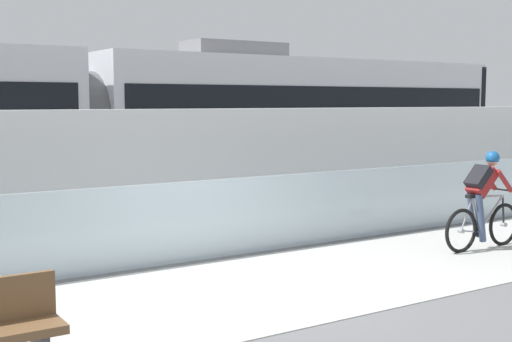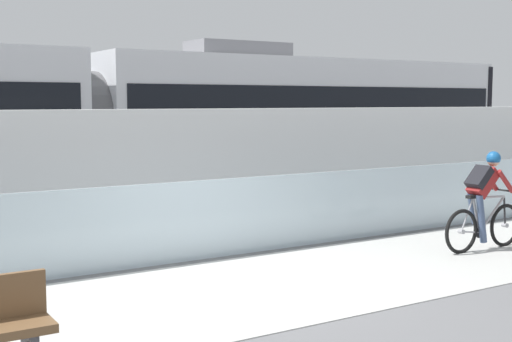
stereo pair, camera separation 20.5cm
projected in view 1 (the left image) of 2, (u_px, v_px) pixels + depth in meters
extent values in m
plane|color=slate|center=(246.00, 291.00, 8.81)|extent=(200.00, 200.00, 0.00)
cube|color=beige|center=(246.00, 290.00, 8.81)|extent=(32.00, 3.20, 0.01)
cube|color=silver|center=(180.00, 222.00, 10.29)|extent=(32.00, 0.05, 1.22)
cube|color=white|center=(132.00, 176.00, 11.74)|extent=(32.00, 0.36, 2.28)
cube|color=#595654|center=(85.00, 221.00, 13.93)|extent=(32.00, 0.08, 0.01)
cube|color=#595654|center=(64.00, 211.00, 15.13)|extent=(32.00, 0.08, 0.01)
cube|color=silver|center=(301.00, 122.00, 17.56)|extent=(11.00, 2.50, 3.10)
cube|color=black|center=(301.00, 108.00, 17.52)|extent=(10.56, 2.54, 1.04)
cube|color=#19599E|center=(301.00, 175.00, 17.70)|extent=(10.78, 2.53, 0.28)
cube|color=slate|center=(235.00, 50.00, 16.31)|extent=(2.40, 1.10, 0.36)
cube|color=#232326|center=(178.00, 191.00, 15.81)|extent=(1.40, 1.88, 0.20)
cylinder|color=black|center=(192.00, 197.00, 15.22)|extent=(0.60, 0.10, 0.60)
cylinder|color=black|center=(164.00, 190.00, 16.42)|extent=(0.60, 0.10, 0.60)
cube|color=#232326|center=(400.00, 174.00, 19.61)|extent=(1.40, 1.88, 0.20)
cylinder|color=black|center=(419.00, 178.00, 19.02)|extent=(0.60, 0.10, 0.60)
cylinder|color=black|center=(382.00, 173.00, 20.22)|extent=(0.60, 0.10, 0.60)
cube|color=black|center=(448.00, 119.00, 20.50)|extent=(0.16, 2.54, 2.94)
cylinder|color=#59595B|center=(81.00, 126.00, 14.45)|extent=(0.60, 2.30, 2.30)
torus|color=black|center=(504.00, 224.00, 11.53)|extent=(0.72, 0.06, 0.72)
cylinder|color=#99999E|center=(504.00, 224.00, 11.53)|extent=(0.07, 0.10, 0.07)
torus|color=black|center=(461.00, 231.00, 10.96)|extent=(0.72, 0.06, 0.72)
cylinder|color=#99999E|center=(461.00, 231.00, 10.96)|extent=(0.07, 0.10, 0.07)
cylinder|color=#99999E|center=(491.00, 214.00, 11.33)|extent=(0.60, 0.04, 0.58)
cylinder|color=#99999E|center=(476.00, 215.00, 11.12)|extent=(0.22, 0.04, 0.59)
cylinder|color=#99999E|center=(488.00, 197.00, 11.25)|extent=(0.76, 0.04, 0.07)
cylinder|color=#99999E|center=(470.00, 231.00, 11.08)|extent=(0.43, 0.03, 0.09)
cylinder|color=#99999E|center=(467.00, 214.00, 11.00)|extent=(0.27, 0.02, 0.53)
cylinder|color=black|center=(503.00, 210.00, 11.49)|extent=(0.08, 0.03, 0.49)
cube|color=black|center=(472.00, 196.00, 11.04)|extent=(0.24, 0.10, 0.05)
cylinder|color=black|center=(503.00, 190.00, 11.44)|extent=(0.03, 0.58, 0.03)
cylinder|color=#262628|center=(479.00, 232.00, 11.20)|extent=(0.18, 0.02, 0.18)
cube|color=maroon|center=(482.00, 182.00, 11.14)|extent=(0.50, 0.28, 0.51)
cube|color=black|center=(478.00, 177.00, 11.08)|extent=(0.38, 0.30, 0.38)
sphere|color=beige|center=(492.00, 160.00, 11.23)|extent=(0.20, 0.20, 0.20)
sphere|color=#195999|center=(492.00, 158.00, 11.23)|extent=(0.23, 0.23, 0.23)
cylinder|color=maroon|center=(505.00, 181.00, 11.20)|extent=(0.41, 0.08, 0.41)
cylinder|color=maroon|center=(488.00, 179.00, 11.46)|extent=(0.41, 0.08, 0.41)
cylinder|color=#384766|center=(481.00, 218.00, 11.06)|extent=(0.25, 0.11, 0.79)
cylinder|color=#384766|center=(472.00, 208.00, 11.20)|extent=(0.25, 0.11, 0.52)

